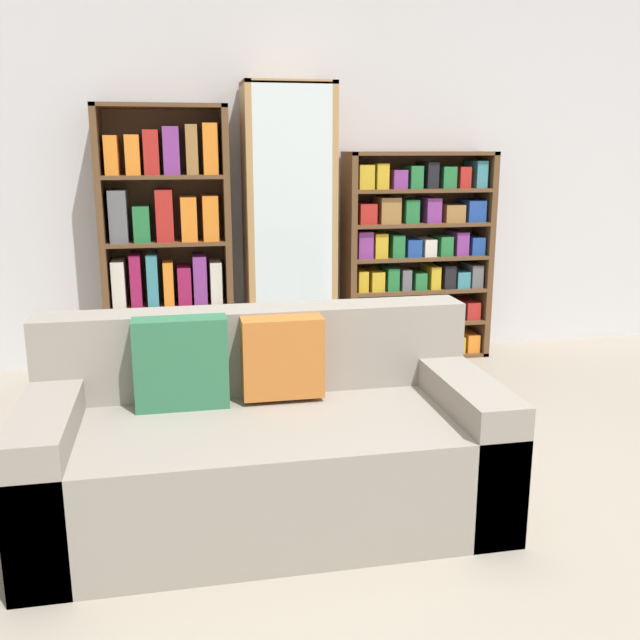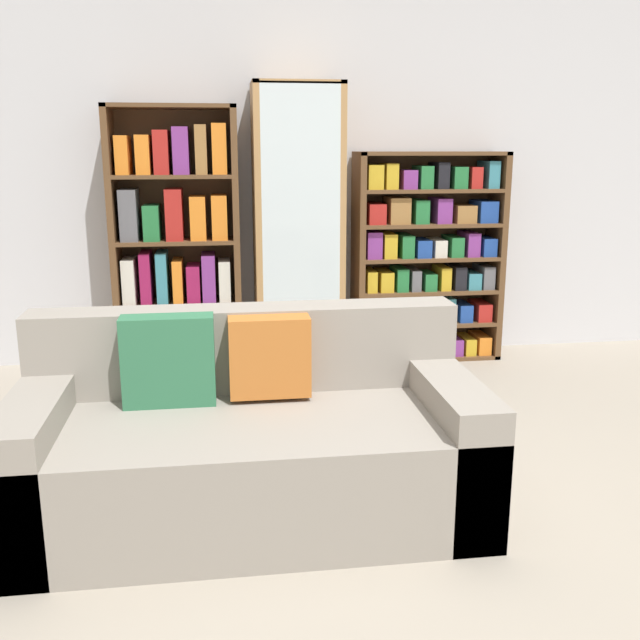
# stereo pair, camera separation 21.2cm
# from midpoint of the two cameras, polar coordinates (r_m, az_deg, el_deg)

# --- Properties ---
(ground_plane) EXTENTS (16.00, 16.00, 0.00)m
(ground_plane) POSITION_cam_midpoint_polar(r_m,az_deg,el_deg) (2.57, 11.09, -20.20)
(ground_plane) COLOR gray
(wall_back) EXTENTS (6.82, 0.06, 2.70)m
(wall_back) POSITION_cam_midpoint_polar(r_m,az_deg,el_deg) (4.87, 0.84, 12.87)
(wall_back) COLOR silver
(wall_back) RESTS_ON ground
(couch) EXTENTS (1.77, 0.84, 0.78)m
(couch) POSITION_cam_midpoint_polar(r_m,az_deg,el_deg) (2.85, -3.50, -9.84)
(couch) COLOR gray
(couch) RESTS_ON ground
(bookshelf_left) EXTENTS (0.80, 0.32, 1.67)m
(bookshelf_left) POSITION_cam_midpoint_polar(r_m,az_deg,el_deg) (4.65, -10.15, 5.77)
(bookshelf_left) COLOR brown
(bookshelf_left) RESTS_ON ground
(display_cabinet) EXTENTS (0.57, 0.36, 1.81)m
(display_cabinet) POSITION_cam_midpoint_polar(r_m,az_deg,el_deg) (4.65, -0.46, 7.24)
(display_cabinet) COLOR #AD7F4C
(display_cabinet) RESTS_ON ground
(bookshelf_right) EXTENTS (0.99, 0.32, 1.39)m
(bookshelf_right) POSITION_cam_midpoint_polar(r_m,az_deg,el_deg) (4.89, 9.72, 4.84)
(bookshelf_right) COLOR brown
(bookshelf_right) RESTS_ON ground
(wine_bottle) EXTENTS (0.08, 0.08, 0.34)m
(wine_bottle) POSITION_cam_midpoint_polar(r_m,az_deg,el_deg) (3.76, 8.25, -6.40)
(wine_bottle) COLOR #143819
(wine_bottle) RESTS_ON ground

